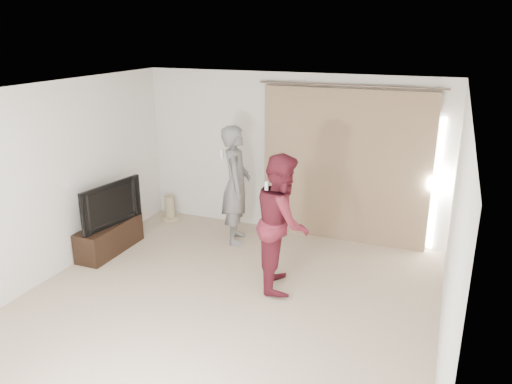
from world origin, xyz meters
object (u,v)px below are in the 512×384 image
tv (106,203)px  person_man (236,185)px  tv_console (110,237)px  person_woman (282,222)px

tv → person_man: 1.96m
tv_console → person_man: person_man is taller
tv → person_woman: size_ratio=0.63×
tv_console → person_man: size_ratio=0.63×
person_woman → tv_console: bearing=179.2°
person_man → tv: bearing=-146.6°
person_man → person_woman: person_man is taller
tv_console → person_woman: (2.76, -0.04, 0.67)m
tv_console → person_woman: size_ratio=0.66×
person_man → tv_console: bearing=-146.6°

